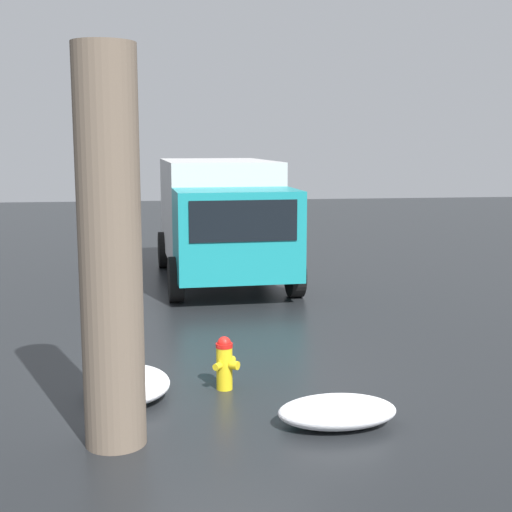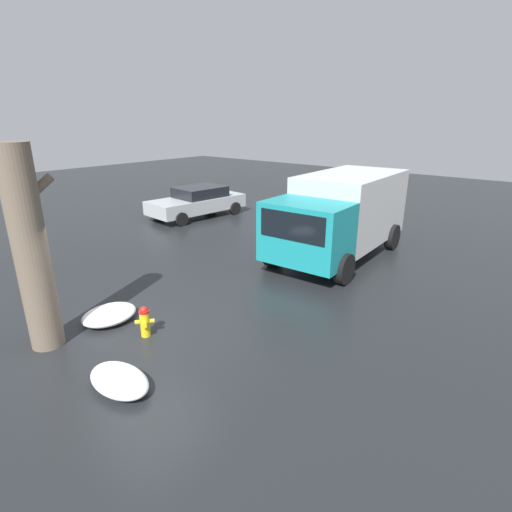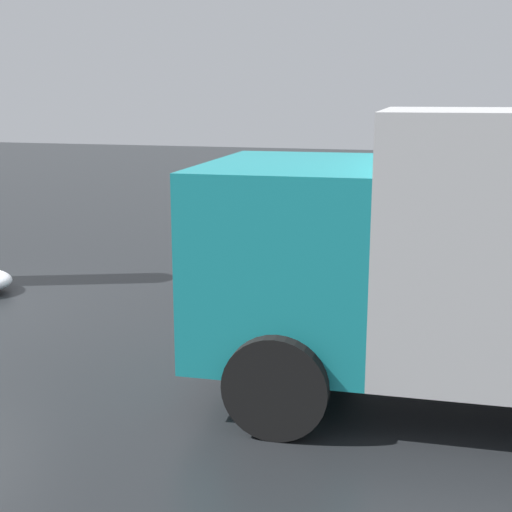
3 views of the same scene
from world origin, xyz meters
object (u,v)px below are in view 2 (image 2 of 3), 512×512
object	(u,v)px
fire_hydrant	(145,321)
delivery_truck	(341,213)
tree_trunk	(31,251)
parked_car	(198,201)

from	to	relation	value
fire_hydrant	delivery_truck	bearing A→B (deg)	123.91
tree_trunk	parked_car	bearing A→B (deg)	31.61
tree_trunk	delivery_truck	world-z (taller)	tree_trunk
tree_trunk	parked_car	xyz separation A→B (m)	(9.77, 6.01, -1.34)
fire_hydrant	tree_trunk	size ratio (longest dim) A/B	0.17
parked_car	delivery_truck	bearing A→B (deg)	179.68
fire_hydrant	tree_trunk	distance (m)	2.60
fire_hydrant	delivery_truck	xyz separation A→B (m)	(7.45, -0.63, 1.14)
tree_trunk	parked_car	world-z (taller)	tree_trunk
delivery_truck	tree_trunk	bearing A→B (deg)	75.22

